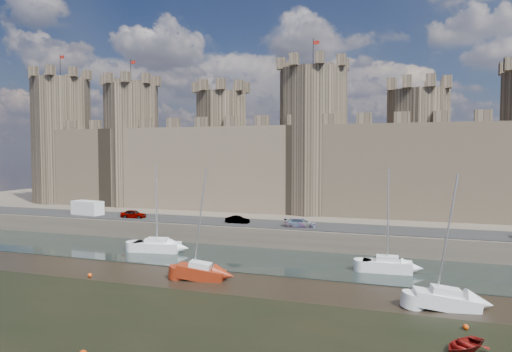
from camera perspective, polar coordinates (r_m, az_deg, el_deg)
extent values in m
plane|color=black|center=(32.54, -15.23, -19.34)|extent=(160.00, 160.00, 0.00)
cube|color=black|center=(53.21, -0.44, -10.34)|extent=(160.00, 12.00, 0.08)
cube|color=#4C443A|center=(87.30, 7.32, -4.31)|extent=(160.00, 60.00, 2.50)
cube|color=black|center=(62.08, 2.59, -6.05)|extent=(160.00, 7.00, 0.10)
cube|color=#42382B|center=(74.92, 5.57, 0.83)|extent=(100.00, 9.00, 14.00)
cylinder|color=#42382B|center=(97.66, -23.10, 4.04)|extent=(11.00, 11.00, 24.00)
cylinder|color=black|center=(99.05, -23.28, 12.46)|extent=(0.10, 0.10, 5.00)
cube|color=maroon|center=(99.04, -23.08, 13.52)|extent=(1.00, 0.03, 0.60)
cylinder|color=#42382B|center=(87.82, -15.25, 3.67)|extent=(10.00, 10.00, 22.00)
cylinder|color=black|center=(89.03, -15.38, 12.39)|extent=(0.10, 0.10, 5.00)
cube|color=maroon|center=(89.07, -15.12, 13.56)|extent=(1.00, 0.03, 0.60)
cylinder|color=#42382B|center=(79.21, -4.35, 3.13)|extent=(9.00, 9.00, 20.00)
cylinder|color=#42382B|center=(74.46, 7.09, 4.28)|extent=(11.00, 11.00, 23.00)
cylinder|color=black|center=(76.07, 7.16, 14.88)|extent=(0.10, 0.10, 5.00)
cube|color=maroon|center=(76.37, 7.55, 16.21)|extent=(1.00, 0.03, 0.60)
cylinder|color=#42382B|center=(72.94, 19.50, 2.58)|extent=(9.00, 9.00, 19.00)
imported|color=gray|center=(70.18, -15.07, -4.62)|extent=(3.88, 1.91, 1.27)
imported|color=gray|center=(62.79, -2.33, -5.49)|extent=(3.32, 1.21, 1.09)
imported|color=gray|center=(59.94, 5.58, -5.85)|extent=(4.36, 2.25, 1.21)
cube|color=white|center=(75.73, -20.32, -3.78)|extent=(5.37, 2.82, 2.23)
cube|color=white|center=(57.99, -12.31, -8.66)|extent=(5.97, 3.03, 1.16)
cube|color=silver|center=(57.83, -12.32, -7.84)|extent=(2.74, 1.91, 0.53)
cylinder|color=silver|center=(57.16, -12.37, -3.41)|extent=(0.14, 0.14, 9.51)
cube|color=black|center=(59.23, -12.24, -8.50)|extent=(4.84, 3.38, 0.99)
cube|color=silver|center=(59.10, -12.25, -7.82)|extent=(2.33, 1.91, 0.45)
cylinder|color=silver|center=(58.51, -12.29, -4.15)|extent=(0.14, 0.14, 8.06)
cube|color=white|center=(49.29, 16.08, -10.80)|extent=(4.98, 2.19, 1.14)
cube|color=silver|center=(49.10, 16.10, -9.86)|extent=(2.24, 1.46, 0.52)
cylinder|color=silver|center=(48.32, 16.17, -4.74)|extent=(0.14, 0.14, 9.36)
cube|color=maroon|center=(45.34, -6.94, -12.01)|extent=(4.83, 2.47, 1.17)
cube|color=silver|center=(45.13, -6.95, -10.97)|extent=(2.22, 1.55, 0.53)
cylinder|color=silver|center=(44.25, -6.99, -5.26)|extent=(0.14, 0.14, 9.60)
cube|color=silver|center=(40.02, 22.64, -14.28)|extent=(5.20, 2.78, 1.16)
cube|color=silver|center=(39.78, 22.67, -13.12)|extent=(2.40, 1.72, 0.53)
cylinder|color=silver|center=(38.79, 22.80, -6.74)|extent=(0.14, 0.14, 9.50)
imported|color=maroon|center=(32.86, 24.52, -18.68)|extent=(3.64, 3.76, 0.63)
sphere|color=#E13E0A|center=(48.71, -20.05, -11.57)|extent=(0.42, 0.42, 0.42)
sphere|color=#C43A08|center=(36.30, 24.74, -16.77)|extent=(0.40, 0.40, 0.40)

